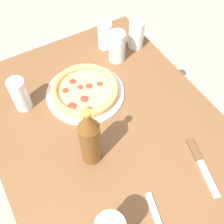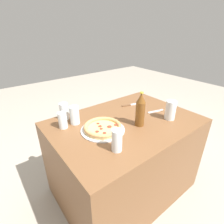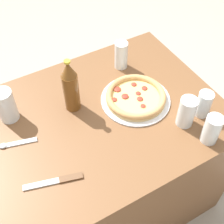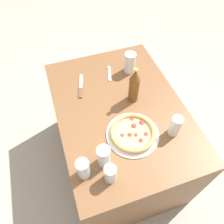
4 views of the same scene
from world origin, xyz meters
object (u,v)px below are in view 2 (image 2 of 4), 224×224
at_px(beer_bottle, 140,110).
at_px(spoon, 157,111).
at_px(glass_mango_juice, 75,116).
at_px(pizza_veggie, 103,128).
at_px(glass_red_wine, 170,111).
at_px(glass_iced_tea, 64,112).
at_px(glass_cola, 63,121).
at_px(glass_orange_juice, 117,141).
at_px(knife, 132,105).

xyz_separation_m(beer_bottle, spoon, (-0.29, -0.07, -0.12)).
relative_size(glass_mango_juice, spoon, 0.91).
bearing_deg(pizza_veggie, glass_red_wine, 160.39).
relative_size(glass_iced_tea, glass_red_wine, 0.87).
height_order(glass_cola, beer_bottle, beer_bottle).
height_order(glass_mango_juice, glass_cola, glass_mango_juice).
xyz_separation_m(glass_mango_juice, spoon, (-0.66, 0.25, -0.06)).
bearing_deg(glass_orange_juice, glass_red_wine, -175.21).
height_order(glass_orange_juice, knife, glass_orange_juice).
bearing_deg(glass_cola, glass_iced_tea, -118.45).
bearing_deg(glass_orange_juice, glass_mango_juice, -84.02).
height_order(glass_orange_juice, glass_red_wine, glass_red_wine).
distance_m(knife, spoon, 0.25).
height_order(glass_mango_juice, spoon, glass_mango_juice).
xyz_separation_m(pizza_veggie, beer_bottle, (-0.26, 0.11, 0.10)).
bearing_deg(glass_red_wine, spoon, -102.18).
xyz_separation_m(glass_iced_tea, glass_cola, (0.07, 0.12, -0.00)).
relative_size(pizza_veggie, spoon, 2.05).
height_order(pizza_veggie, glass_cola, glass_cola).
bearing_deg(glass_red_wine, pizza_veggie, -19.61).
height_order(knife, spoon, spoon).
bearing_deg(beer_bottle, glass_mango_juice, -40.73).
bearing_deg(knife, glass_orange_juice, 38.94).
xyz_separation_m(glass_orange_juice, glass_cola, (0.14, -0.44, -0.01)).
bearing_deg(glass_iced_tea, glass_cola, 61.55).
height_order(glass_iced_tea, glass_red_wine, glass_red_wine).
bearing_deg(glass_cola, knife, 179.26).
relative_size(pizza_veggie, glass_iced_tea, 2.37).
distance_m(glass_iced_tea, spoon, 0.78).
bearing_deg(spoon, glass_orange_juice, 17.56).
relative_size(pizza_veggie, glass_orange_juice, 2.22).
distance_m(glass_orange_juice, glass_iced_tea, 0.56).
bearing_deg(glass_mango_juice, glass_cola, 2.30).
bearing_deg(glass_mango_juice, glass_orange_juice, 95.98).
xyz_separation_m(glass_red_wine, knife, (0.05, -0.38, -0.07)).
xyz_separation_m(glass_cola, glass_red_wine, (-0.72, 0.39, 0.02)).
relative_size(glass_orange_juice, glass_red_wine, 0.93).
distance_m(glass_iced_tea, glass_cola, 0.14).
height_order(glass_mango_juice, glass_orange_juice, glass_orange_juice).
xyz_separation_m(glass_orange_juice, glass_iced_tea, (0.08, -0.56, -0.01)).
xyz_separation_m(glass_iced_tea, glass_red_wine, (-0.66, 0.51, 0.01)).
distance_m(glass_mango_juice, glass_cola, 0.10).
distance_m(glass_mango_juice, spoon, 0.70).
distance_m(pizza_veggie, glass_cola, 0.29).
relative_size(glass_iced_tea, glass_cola, 1.09).
bearing_deg(glass_red_wine, glass_cola, -28.28).
xyz_separation_m(glass_cola, spoon, (-0.75, 0.24, -0.05)).
distance_m(glass_red_wine, beer_bottle, 0.28).
height_order(glass_cola, knife, glass_cola).
distance_m(glass_cola, glass_red_wine, 0.82).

